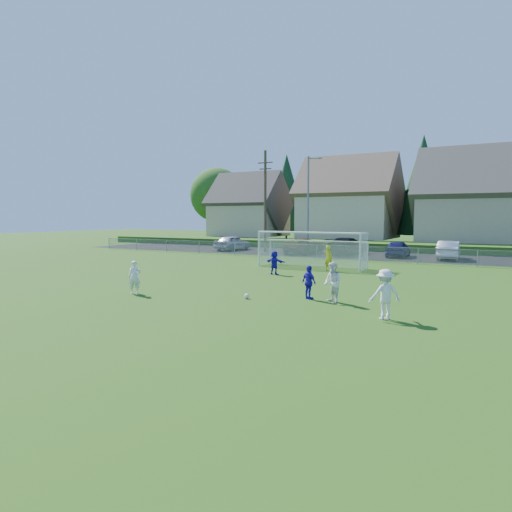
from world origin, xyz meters
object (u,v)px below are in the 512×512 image
at_px(player_blue_b, 274,263).
at_px(car_d, 347,246).
at_px(car_c, 304,246).
at_px(soccer_ball, 247,296).
at_px(car_f, 449,250).
at_px(player_white_b, 333,282).
at_px(player_white_c, 385,294).
at_px(goalkeeper, 328,258).
at_px(player_white_a, 135,277).
at_px(soccer_goal, 313,244).
at_px(car_e, 398,249).
at_px(player_blue_a, 309,282).
at_px(car_a, 232,243).

xyz_separation_m(player_blue_b, car_d, (-0.66, 16.18, 0.07)).
bearing_deg(car_c, car_d, -164.88).
distance_m(soccer_ball, car_f, 24.12).
height_order(player_white_b, player_white_c, player_white_c).
relative_size(player_blue_b, car_c, 0.28).
distance_m(goalkeeper, car_f, 13.57).
xyz_separation_m(player_white_b, goalkeeper, (-3.96, 10.35, -0.00)).
relative_size(player_blue_b, goalkeeper, 0.87).
xyz_separation_m(car_c, car_d, (3.81, 1.04, 0.07)).
relative_size(player_white_a, car_f, 0.33).
relative_size(player_blue_b, soccer_goal, 0.19).
bearing_deg(player_blue_b, car_f, -108.69).
xyz_separation_m(car_c, car_f, (12.59, 0.47, 0.04)).
height_order(car_d, car_e, car_d).
bearing_deg(player_blue_a, player_white_b, -163.76).
distance_m(player_white_c, player_blue_a, 4.35).
distance_m(player_blue_a, car_f, 22.50).
bearing_deg(player_white_a, player_blue_b, 38.14).
xyz_separation_m(car_e, car_f, (4.13, -0.36, 0.04)).
bearing_deg(car_e, player_blue_b, 73.61).
height_order(player_white_c, car_a, player_white_c).
bearing_deg(car_d, player_blue_b, 96.61).
bearing_deg(car_e, soccer_goal, 70.47).
bearing_deg(car_a, car_f, -176.17).
xyz_separation_m(car_c, car_e, (8.46, 0.83, -0.01)).
distance_m(player_white_c, player_blue_b, 12.50).
relative_size(player_white_a, goalkeeper, 0.90).
relative_size(player_white_c, car_f, 0.38).
relative_size(player_white_c, car_d, 0.32).
height_order(goalkeeper, car_a, goalkeeper).
relative_size(player_white_c, car_c, 0.33).
bearing_deg(player_white_c, car_d, -107.16).
bearing_deg(car_c, car_a, -4.02).
xyz_separation_m(goalkeeper, soccer_goal, (-1.67, 1.40, 0.79)).
bearing_deg(soccer_goal, car_c, 115.83).
bearing_deg(goalkeeper, soccer_goal, -17.81).
bearing_deg(soccer_goal, car_e, 72.83).
distance_m(player_blue_a, goalkeeper, 10.46).
height_order(soccer_ball, car_a, car_a).
height_order(car_e, car_f, car_f).
xyz_separation_m(car_d, soccer_goal, (1.20, -11.39, 0.84)).
bearing_deg(player_blue_b, player_white_a, 83.85).
xyz_separation_m(soccer_ball, car_e, (1.35, 23.84, 0.60)).
distance_m(player_white_a, car_a, 27.02).
bearing_deg(player_blue_b, soccer_ball, 117.33).
height_order(player_white_a, player_white_c, player_white_c).
distance_m(player_blue_b, car_a, 20.27).
distance_m(goalkeeper, car_a, 19.42).
xyz_separation_m(player_white_c, soccer_goal, (-8.21, 13.72, 0.76)).
bearing_deg(player_blue_b, car_a, -41.99).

